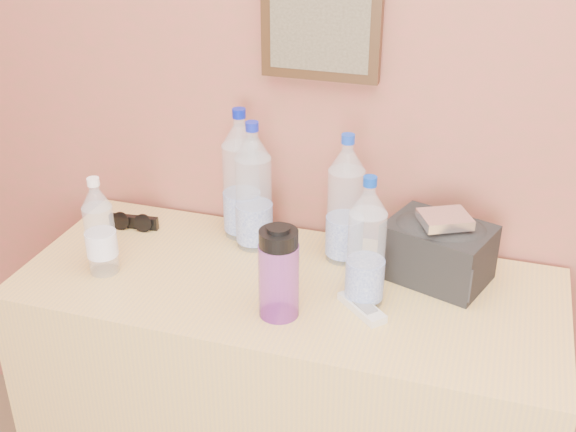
# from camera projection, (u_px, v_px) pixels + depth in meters

# --- Properties ---
(picture_frame) EXTENTS (0.30, 0.03, 0.25)m
(picture_frame) POSITION_uv_depth(u_px,v_px,m) (321.00, 29.00, 1.76)
(picture_frame) COLOR #382311
(picture_frame) RESTS_ON room_shell
(dresser) EXTENTS (1.34, 0.56, 0.84)m
(dresser) POSITION_uv_depth(u_px,v_px,m) (287.00, 411.00, 1.97)
(dresser) COLOR #A48158
(dresser) RESTS_ON ground
(pet_large_a) EXTENTS (0.09, 0.09, 0.35)m
(pet_large_a) POSITION_uv_depth(u_px,v_px,m) (254.00, 193.00, 1.88)
(pet_large_a) COLOR white
(pet_large_a) RESTS_ON dresser
(pet_large_b) EXTENTS (0.10, 0.10, 0.36)m
(pet_large_b) POSITION_uv_depth(u_px,v_px,m) (241.00, 181.00, 1.94)
(pet_large_b) COLOR white
(pet_large_b) RESTS_ON dresser
(pet_large_c) EXTENTS (0.09, 0.09, 0.34)m
(pet_large_c) POSITION_uv_depth(u_px,v_px,m) (345.00, 206.00, 1.82)
(pet_large_c) COLOR white
(pet_large_c) RESTS_ON dresser
(pet_large_d) EXTENTS (0.09, 0.09, 0.32)m
(pet_large_d) POSITION_uv_depth(u_px,v_px,m) (366.00, 249.00, 1.65)
(pet_large_d) COLOR white
(pet_large_d) RESTS_ON dresser
(pet_small) EXTENTS (0.07, 0.07, 0.26)m
(pet_small) POSITION_uv_depth(u_px,v_px,m) (100.00, 231.00, 1.78)
(pet_small) COLOR silver
(pet_small) RESTS_ON dresser
(nalgene_bottle) EXTENTS (0.09, 0.09, 0.23)m
(nalgene_bottle) POSITION_uv_depth(u_px,v_px,m) (279.00, 272.00, 1.61)
(nalgene_bottle) COLOR purple
(nalgene_bottle) RESTS_ON dresser
(sunglasses) EXTENTS (0.15, 0.07, 0.04)m
(sunglasses) POSITION_uv_depth(u_px,v_px,m) (134.00, 222.00, 2.03)
(sunglasses) COLOR black
(sunglasses) RESTS_ON dresser
(ac_remote) EXTENTS (0.13, 0.13, 0.02)m
(ac_remote) POSITION_uv_depth(u_px,v_px,m) (362.00, 308.00, 1.67)
(ac_remote) COLOR silver
(ac_remote) RESTS_ON dresser
(toiletry_bag) EXTENTS (0.29, 0.24, 0.16)m
(toiletry_bag) POSITION_uv_depth(u_px,v_px,m) (438.00, 249.00, 1.77)
(toiletry_bag) COLOR black
(toiletry_bag) RESTS_ON dresser
(foil_packet) EXTENTS (0.14, 0.14, 0.02)m
(foil_packet) POSITION_uv_depth(u_px,v_px,m) (445.00, 219.00, 1.70)
(foil_packet) COLOR silver
(foil_packet) RESTS_ON toiletry_bag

